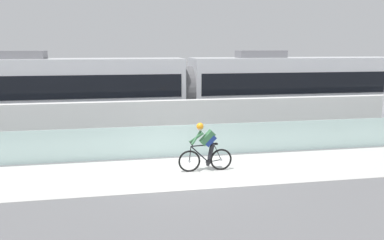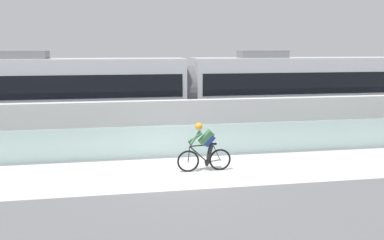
# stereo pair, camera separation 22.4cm
# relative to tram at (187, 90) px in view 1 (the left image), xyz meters

# --- Properties ---
(ground_plane) EXTENTS (200.00, 200.00, 0.00)m
(ground_plane) POSITION_rel_tram_xyz_m (-1.22, -6.85, -1.89)
(ground_plane) COLOR slate
(bike_path_deck) EXTENTS (32.00, 3.20, 0.01)m
(bike_path_deck) POSITION_rel_tram_xyz_m (-1.22, -6.85, -1.89)
(bike_path_deck) COLOR silver
(bike_path_deck) RESTS_ON ground
(glass_parapet) EXTENTS (32.00, 0.05, 1.17)m
(glass_parapet) POSITION_rel_tram_xyz_m (-1.22, -5.00, -1.31)
(glass_parapet) COLOR silver
(glass_parapet) RESTS_ON ground
(concrete_barrier_wall) EXTENTS (32.00, 0.36, 1.84)m
(concrete_barrier_wall) POSITION_rel_tram_xyz_m (-1.22, -3.20, -0.97)
(concrete_barrier_wall) COLOR silver
(concrete_barrier_wall) RESTS_ON ground
(tram_rail_near) EXTENTS (32.00, 0.08, 0.01)m
(tram_rail_near) POSITION_rel_tram_xyz_m (-1.22, -0.72, -1.89)
(tram_rail_near) COLOR #595654
(tram_rail_near) RESTS_ON ground
(tram_rail_far) EXTENTS (32.00, 0.08, 0.01)m
(tram_rail_far) POSITION_rel_tram_xyz_m (-1.22, 0.72, -1.89)
(tram_rail_far) COLOR #595654
(tram_rail_far) RESTS_ON ground
(tram) EXTENTS (22.56, 2.54, 3.81)m
(tram) POSITION_rel_tram_xyz_m (0.00, 0.00, 0.00)
(tram) COLOR silver
(tram) RESTS_ON ground
(cyclist_on_bike) EXTENTS (1.77, 0.58, 1.61)m
(cyclist_on_bike) POSITION_rel_tram_xyz_m (-0.53, -6.85, -1.11)
(cyclist_on_bike) COLOR black
(cyclist_on_bike) RESTS_ON ground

